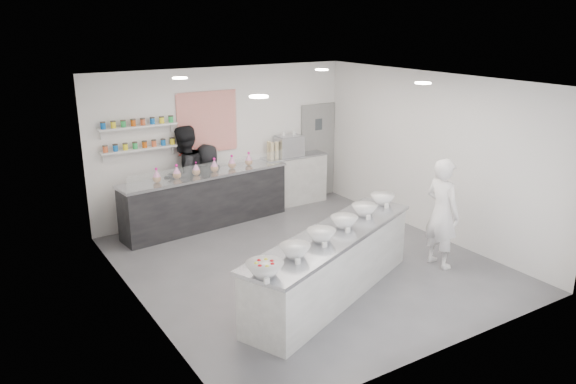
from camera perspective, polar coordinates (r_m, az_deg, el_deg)
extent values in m
plane|color=#515156|center=(9.41, 1.80, -7.26)|extent=(6.00, 6.00, 0.00)
plane|color=white|center=(8.61, 2.00, 11.22)|extent=(6.00, 6.00, 0.00)
plane|color=white|center=(11.43, -6.55, 5.02)|extent=(5.50, 0.00, 5.50)
plane|color=white|center=(7.76, -15.21, -1.43)|extent=(0.00, 6.00, 6.00)
plane|color=white|center=(10.63, 14.32, 3.66)|extent=(0.00, 6.00, 6.00)
cube|color=gray|center=(12.64, 3.03, 4.21)|extent=(0.88, 0.04, 2.10)
cube|color=red|center=(11.18, -8.20, 7.03)|extent=(1.25, 0.03, 1.20)
cube|color=silver|center=(10.70, -14.82, 4.25)|extent=(1.45, 0.22, 0.04)
cube|color=silver|center=(10.61, -15.00, 6.46)|extent=(1.45, 0.22, 0.04)
cylinder|color=white|center=(7.03, -2.99, 9.66)|extent=(0.24, 0.24, 0.02)
cylinder|color=white|center=(8.73, 13.56, 10.71)|extent=(0.24, 0.24, 0.02)
cylinder|color=white|center=(9.37, -10.92, 11.30)|extent=(0.24, 0.24, 0.02)
cylinder|color=white|center=(10.71, 3.46, 12.30)|extent=(0.24, 0.24, 0.02)
cube|color=#B5B5B1|center=(8.21, 4.51, -7.40)|extent=(3.59, 2.16, 0.97)
cube|color=black|center=(10.98, -8.26, -0.81)|extent=(3.47, 0.98, 1.06)
cube|color=white|center=(10.54, -7.60, 2.28)|extent=(3.36, 0.36, 0.29)
cube|color=#B5B5B1|center=(12.21, 0.62, 1.29)|extent=(1.46, 0.46, 1.08)
cube|color=#93969E|center=(11.95, 0.08, 4.68)|extent=(0.57, 0.39, 0.43)
imported|color=white|center=(9.36, 15.38, -2.08)|extent=(0.44, 0.66, 1.81)
imported|color=black|center=(10.95, -10.43, 1.53)|extent=(1.18, 1.07, 1.97)
imported|color=black|center=(11.19, -8.09, 0.90)|extent=(0.79, 0.54, 1.56)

